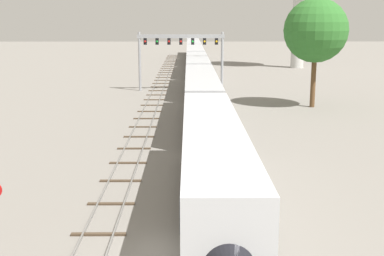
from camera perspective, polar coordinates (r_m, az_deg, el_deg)
The scene contains 6 objects.
ground_plane at distance 22.63m, azimuth -2.37°, elevation -14.06°, with size 400.00×400.00×0.00m, color gray.
track_main at distance 80.88m, azimuth 0.45°, elevation 5.25°, with size 2.60×200.00×0.16m.
track_near at distance 61.23m, azimuth -4.42°, elevation 2.92°, with size 2.60×160.00×0.16m.
passenger_train at distance 82.44m, azimuth 0.43°, elevation 7.17°, with size 3.04×135.99×4.80m.
signal_gantry at distance 70.77m, azimuth -1.27°, elevation 9.09°, with size 12.10×0.49×8.15m.
trackside_tree_left at distance 58.97m, azimuth 13.80°, elevation 10.62°, with size 7.17×7.17×12.26m.
Camera 1 is at (0.75, -20.25, 10.06)m, focal length 47.24 mm.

